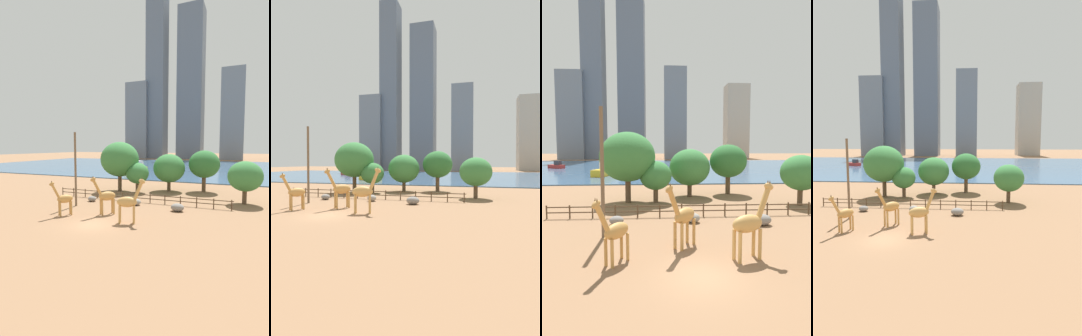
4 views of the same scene
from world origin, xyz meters
TOP-DOWN VIEW (x-y plane):
  - ground_plane at (0.00, 80.00)m, footprint 400.00×400.00m
  - harbor_water at (0.00, 77.00)m, footprint 180.00×86.00m
  - giraffe_tall at (-0.65, 4.16)m, footprint 2.45×2.73m
  - giraffe_companion at (3.21, 2.03)m, footprint 3.03×1.57m
  - giraffe_young at (-4.83, 1.85)m, footprint 2.00×2.52m
  - utility_pole at (-6.49, 6.50)m, footprint 0.28×0.28m
  - boulder_near_fence at (-6.07, 9.78)m, footprint 1.25×1.02m
  - boulder_by_pole at (0.78, 10.00)m, footprint 1.21×1.15m
  - boulder_small at (6.70, 8.86)m, footprint 1.64×1.29m
  - enclosure_fence at (-0.05, 12.00)m, footprint 26.12×0.14m
  - tree_left_large at (7.63, 24.17)m, footprint 5.30×5.30m
  - tree_center_broad at (-6.17, 19.10)m, footprint 6.74×6.74m
  - tree_right_tall at (14.22, 16.33)m, footprint 4.61×4.61m
  - tree_left_small at (1.83, 22.49)m, footprint 5.56×5.56m
  - tree_right_small at (-2.77, 18.97)m, footprint 3.96×3.96m
  - boat_ferry at (-15.37, 49.14)m, footprint 4.55×8.20m
  - boat_sailboat at (-35.04, 71.74)m, footprint 5.83×4.43m
  - skyline_tower_needle at (-40.39, 144.43)m, footprint 11.57×12.93m
  - skyline_block_central at (6.56, 141.64)m, footprint 12.84×9.41m
  - skyline_tower_glass at (-18.89, 147.49)m, footprint 15.21×14.69m
  - skyline_block_left at (-52.01, 140.97)m, footprint 14.56×11.30m
  - skyline_block_right at (47.54, 157.53)m, footprint 14.42×11.92m

SIDE VIEW (x-z plane):
  - ground_plane at x=0.00m, z-range 0.00..0.00m
  - harbor_water at x=0.00m, z-range 0.00..0.20m
  - boulder_near_fence at x=-6.07m, z-range 0.00..0.76m
  - boulder_by_pole at x=0.78m, z-range 0.00..0.86m
  - boulder_small at x=6.70m, z-range 0.00..0.97m
  - enclosure_fence at x=-0.05m, z-range 0.11..1.41m
  - boat_sailboat at x=-35.04m, z-range -0.19..2.25m
  - boat_ferry at x=-15.37m, z-range -0.35..3.07m
  - giraffe_young at x=-4.83m, z-range -0.12..4.01m
  - giraffe_tall at x=-0.65m, z-range -0.13..4.49m
  - giraffe_companion at x=3.21m, z-range -0.16..4.64m
  - tree_right_small at x=-2.77m, z-range 0.76..5.90m
  - tree_right_tall at x=14.22m, z-range 0.87..6.80m
  - tree_left_small at x=1.83m, z-range 0.77..7.35m
  - tree_left_large at x=7.63m, z-range 1.20..8.42m
  - utility_pole at x=-6.49m, z-range 0.00..9.79m
  - tree_center_broad at x=-6.17m, z-range 1.29..9.99m
  - skyline_block_right at x=47.54m, z-range 0.00..47.10m
  - skyline_block_left at x=-52.01m, z-range 0.00..49.18m
  - skyline_block_central at x=6.56m, z-range 0.00..52.56m
  - skyline_tower_glass at x=-18.89m, z-range 0.00..93.34m
  - skyline_tower_needle at x=-40.39m, z-range 0.00..109.60m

